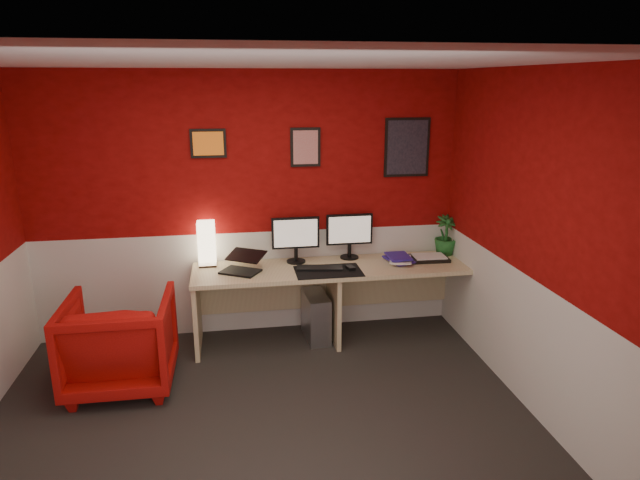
{
  "coord_description": "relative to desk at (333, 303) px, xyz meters",
  "views": [
    {
      "loc": [
        -0.15,
        -3.4,
        2.39
      ],
      "look_at": [
        0.6,
        1.21,
        1.05
      ],
      "focal_mm": 31.13,
      "sensor_mm": 36.0,
      "label": 1
    }
  ],
  "objects": [
    {
      "name": "zen_tray",
      "position": [
        0.95,
        0.05,
        0.38
      ],
      "size": [
        0.36,
        0.26,
        0.03
      ],
      "primitive_type": "cube",
      "rotation": [
        0.0,
        0.0,
        -0.04
      ],
      "color": "black",
      "rests_on": "desk"
    },
    {
      "name": "potted_plant",
      "position": [
        1.16,
        0.19,
        0.56
      ],
      "size": [
        0.24,
        0.24,
        0.39
      ],
      "primitive_type": "imported",
      "rotation": [
        0.0,
        0.0,
        0.09
      ],
      "color": "#19591E",
      "rests_on": "desk"
    },
    {
      "name": "wainscot_right",
      "position": [
        1.23,
        -1.41,
        0.14
      ],
      "size": [
        0.01,
        3.5,
        1.0
      ],
      "primitive_type": "cube",
      "color": "silver",
      "rests_on": "ground"
    },
    {
      "name": "shoji_lamp",
      "position": [
        -1.16,
        0.22,
        0.56
      ],
      "size": [
        0.16,
        0.16,
        0.4
      ],
      "primitive_type": "cube",
      "color": "#FFE5B2",
      "rests_on": "desk"
    },
    {
      "name": "wall_back",
      "position": [
        -0.76,
        0.34,
        0.89
      ],
      "size": [
        4.0,
        0.01,
        2.5
      ],
      "primitive_type": "cube",
      "color": "maroon",
      "rests_on": "ground"
    },
    {
      "name": "ceiling",
      "position": [
        -0.76,
        -1.41,
        2.13
      ],
      "size": [
        4.0,
        3.5,
        0.01
      ],
      "primitive_type": "cube",
      "color": "white",
      "rests_on": "ground"
    },
    {
      "name": "keyboard",
      "position": [
        -0.14,
        -0.06,
        0.38
      ],
      "size": [
        0.44,
        0.21,
        0.02
      ],
      "primitive_type": "cube",
      "rotation": [
        0.0,
        0.0,
        -0.16
      ],
      "color": "black",
      "rests_on": "desk_mat"
    },
    {
      "name": "book_top",
      "position": [
        0.52,
        -0.0,
        0.43
      ],
      "size": [
        0.21,
        0.28,
        0.03
      ],
      "primitive_type": "imported",
      "rotation": [
        0.0,
        0.0,
        0.01
      ],
      "color": "#321F92",
      "rests_on": "book_middle"
    },
    {
      "name": "monitor_right",
      "position": [
        0.2,
        0.23,
        0.66
      ],
      "size": [
        0.45,
        0.06,
        0.58
      ],
      "primitive_type": "cube",
      "color": "black",
      "rests_on": "desk"
    },
    {
      "name": "pc_tower",
      "position": [
        -0.16,
        0.03,
        -0.14
      ],
      "size": [
        0.23,
        0.46,
        0.45
      ],
      "primitive_type": "cube",
      "rotation": [
        0.0,
        0.0,
        0.07
      ],
      "color": "#99999E",
      "rests_on": "ground"
    },
    {
      "name": "art_center",
      "position": [
        -0.21,
        0.33,
        1.44
      ],
      "size": [
        0.28,
        0.02,
        0.36
      ],
      "primitive_type": "cube",
      "color": "red",
      "rests_on": "wall_back"
    },
    {
      "name": "desk",
      "position": [
        0.0,
        0.0,
        0.0
      ],
      "size": [
        2.6,
        0.65,
        0.73
      ],
      "primitive_type": "cube",
      "color": "tan",
      "rests_on": "ground"
    },
    {
      "name": "wainscot_back",
      "position": [
        -0.76,
        0.34,
        0.14
      ],
      "size": [
        4.0,
        0.01,
        1.0
      ],
      "primitive_type": "cube",
      "color": "silver",
      "rests_on": "ground"
    },
    {
      "name": "armchair",
      "position": [
        -1.85,
        -0.56,
        0.02
      ],
      "size": [
        0.82,
        0.85,
        0.76
      ],
      "primitive_type": "imported",
      "rotation": [
        0.0,
        0.0,
        3.13
      ],
      "color": "#BA110D",
      "rests_on": "ground"
    },
    {
      "name": "ground",
      "position": [
        -0.76,
        -1.41,
        -0.36
      ],
      "size": [
        4.0,
        3.5,
        0.01
      ],
      "primitive_type": "cube",
      "color": "black",
      "rests_on": "ground"
    },
    {
      "name": "art_right",
      "position": [
        0.77,
        0.33,
        1.42
      ],
      "size": [
        0.44,
        0.02,
        0.56
      ],
      "primitive_type": "cube",
      "color": "black",
      "rests_on": "wall_back"
    },
    {
      "name": "laptop",
      "position": [
        -0.86,
        -0.03,
        0.47
      ],
      "size": [
        0.4,
        0.37,
        0.22
      ],
      "primitive_type": "cube",
      "rotation": [
        0.0,
        0.0,
        -0.54
      ],
      "color": "black",
      "rests_on": "desk"
    },
    {
      "name": "art_left",
      "position": [
        -1.1,
        0.33,
        1.49
      ],
      "size": [
        0.32,
        0.02,
        0.26
      ],
      "primitive_type": "cube",
      "color": "orange",
      "rests_on": "wall_back"
    },
    {
      "name": "monitor_left",
      "position": [
        -0.33,
        0.18,
        0.66
      ],
      "size": [
        0.45,
        0.06,
        0.58
      ],
      "primitive_type": "cube",
      "color": "black",
      "rests_on": "desk"
    },
    {
      "name": "mouse",
      "position": [
        0.13,
        -0.13,
        0.39
      ],
      "size": [
        0.08,
        0.11,
        0.03
      ],
      "primitive_type": "cube",
      "rotation": [
        0.0,
        0.0,
        0.21
      ],
      "color": "black",
      "rests_on": "desk_mat"
    },
    {
      "name": "desk_mat",
      "position": [
        -0.08,
        -0.13,
        0.37
      ],
      "size": [
        0.6,
        0.38,
        0.01
      ],
      "primitive_type": "cube",
      "color": "black",
      "rests_on": "desk"
    },
    {
      "name": "book_middle",
      "position": [
        0.54,
        0.01,
        0.4
      ],
      "size": [
        0.27,
        0.32,
        0.02
      ],
      "primitive_type": "imported",
      "rotation": [
        0.0,
        0.0,
        -0.3
      ],
      "color": "silver",
      "rests_on": "book_bottom"
    },
    {
      "name": "wall_front",
      "position": [
        -0.76,
        -3.16,
        0.89
      ],
      "size": [
        4.0,
        0.01,
        2.5
      ],
      "primitive_type": "cube",
      "color": "maroon",
      "rests_on": "ground"
    },
    {
      "name": "book_bottom",
      "position": [
        0.54,
        0.02,
        0.38
      ],
      "size": [
        0.28,
        0.34,
        0.03
      ],
      "primitive_type": "imported",
      "rotation": [
        0.0,
        0.0,
        0.24
      ],
      "color": "#321F92",
      "rests_on": "desk"
    },
    {
      "name": "wall_right",
      "position": [
        1.24,
        -1.41,
        0.89
      ],
      "size": [
        0.01,
        3.5,
        2.5
      ],
      "primitive_type": "cube",
      "color": "maroon",
      "rests_on": "ground"
    }
  ]
}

